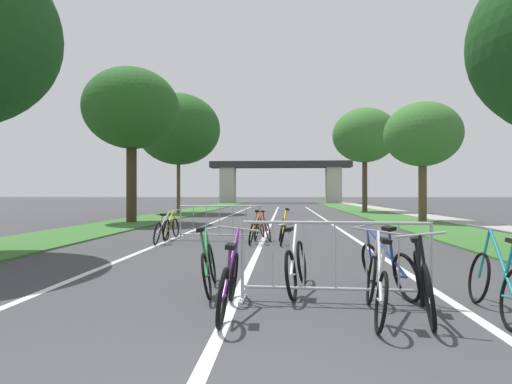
{
  "coord_description": "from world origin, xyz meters",
  "views": [
    {
      "loc": [
        0.65,
        -1.78,
        1.41
      ],
      "look_at": [
        -0.62,
        16.21,
        1.47
      ],
      "focal_mm": 28.59,
      "sensor_mm": 36.0,
      "label": 1
    }
  ],
  "objects_px": {
    "tree_right_pine_far": "(423,135)",
    "bicycle_yellow_1": "(283,230)",
    "bicycle_black_2": "(423,283)",
    "bicycle_white_3": "(296,265)",
    "crowd_barrier_second": "(220,223)",
    "bicycle_teal_4": "(496,283)",
    "bicycle_purple_7": "(229,283)",
    "bicycle_orange_9": "(255,229)",
    "tree_right_pine_near": "(365,135)",
    "bicycle_green_8": "(209,266)",
    "bicycle_blue_6": "(387,267)",
    "tree_left_oak_near": "(132,109)",
    "bicycle_silver_0": "(162,230)",
    "bicycle_silver_10": "(376,285)",
    "tree_left_oak_mid": "(179,129)",
    "crowd_barrier_nearest": "(335,262)",
    "bicycle_red_5": "(264,227)",
    "bicycle_yellow_11": "(171,228)"
  },
  "relations": [
    {
      "from": "tree_right_pine_far",
      "to": "bicycle_yellow_1",
      "type": "relative_size",
      "value": 3.23
    },
    {
      "from": "bicycle_black_2",
      "to": "bicycle_white_3",
      "type": "bearing_deg",
      "value": -26.01
    },
    {
      "from": "crowd_barrier_second",
      "to": "bicycle_teal_4",
      "type": "height_order",
      "value": "crowd_barrier_second"
    },
    {
      "from": "bicycle_teal_4",
      "to": "bicycle_purple_7",
      "type": "distance_m",
      "value": 3.08
    },
    {
      "from": "bicycle_white_3",
      "to": "bicycle_orange_9",
      "type": "height_order",
      "value": "bicycle_white_3"
    },
    {
      "from": "tree_right_pine_near",
      "to": "bicycle_black_2",
      "type": "relative_size",
      "value": 4.6
    },
    {
      "from": "bicycle_yellow_1",
      "to": "crowd_barrier_second",
      "type": "bearing_deg",
      "value": 161.14
    },
    {
      "from": "bicycle_teal_4",
      "to": "bicycle_green_8",
      "type": "distance_m",
      "value": 3.64
    },
    {
      "from": "bicycle_green_8",
      "to": "bicycle_orange_9",
      "type": "xyz_separation_m",
      "value": [
        0.25,
        5.76,
        0.02
      ]
    },
    {
      "from": "bicycle_yellow_1",
      "to": "bicycle_blue_6",
      "type": "bearing_deg",
      "value": -77.0
    },
    {
      "from": "tree_left_oak_near",
      "to": "tree_right_pine_far",
      "type": "height_order",
      "value": "tree_left_oak_near"
    },
    {
      "from": "bicycle_silver_0",
      "to": "bicycle_yellow_1",
      "type": "bearing_deg",
      "value": -3.17
    },
    {
      "from": "bicycle_teal_4",
      "to": "bicycle_green_8",
      "type": "xyz_separation_m",
      "value": [
        -3.52,
        0.94,
        -0.01
      ]
    },
    {
      "from": "bicycle_white_3",
      "to": "bicycle_silver_10",
      "type": "relative_size",
      "value": 1.01
    },
    {
      "from": "tree_left_oak_near",
      "to": "crowd_barrier_second",
      "type": "distance_m",
      "value": 10.05
    },
    {
      "from": "bicycle_silver_0",
      "to": "bicycle_black_2",
      "type": "height_order",
      "value": "bicycle_black_2"
    },
    {
      "from": "tree_left_oak_near",
      "to": "tree_right_pine_far",
      "type": "bearing_deg",
      "value": 4.52
    },
    {
      "from": "tree_left_oak_mid",
      "to": "crowd_barrier_nearest",
      "type": "relative_size",
      "value": 3.36
    },
    {
      "from": "bicycle_silver_0",
      "to": "bicycle_green_8",
      "type": "height_order",
      "value": "bicycle_green_8"
    },
    {
      "from": "bicycle_red_5",
      "to": "bicycle_blue_6",
      "type": "bearing_deg",
      "value": -85.3
    },
    {
      "from": "tree_left_oak_mid",
      "to": "bicycle_green_8",
      "type": "bearing_deg",
      "value": -74.09
    },
    {
      "from": "bicycle_blue_6",
      "to": "bicycle_orange_9",
      "type": "distance_m",
      "value": 6.15
    },
    {
      "from": "tree_right_pine_near",
      "to": "bicycle_teal_4",
      "type": "height_order",
      "value": "tree_right_pine_near"
    },
    {
      "from": "tree_right_pine_far",
      "to": "bicycle_orange_9",
      "type": "height_order",
      "value": "tree_right_pine_far"
    },
    {
      "from": "bicycle_black_2",
      "to": "bicycle_red_5",
      "type": "height_order",
      "value": "bicycle_black_2"
    },
    {
      "from": "bicycle_teal_4",
      "to": "bicycle_blue_6",
      "type": "xyz_separation_m",
      "value": [
        -0.98,
        0.99,
        -0.02
      ]
    },
    {
      "from": "tree_left_oak_mid",
      "to": "bicycle_black_2",
      "type": "bearing_deg",
      "value": -68.81
    },
    {
      "from": "bicycle_silver_0",
      "to": "bicycle_yellow_11",
      "type": "height_order",
      "value": "bicycle_yellow_11"
    },
    {
      "from": "bicycle_yellow_1",
      "to": "bicycle_blue_6",
      "type": "height_order",
      "value": "bicycle_yellow_1"
    },
    {
      "from": "tree_right_pine_far",
      "to": "bicycle_purple_7",
      "type": "distance_m",
      "value": 17.34
    },
    {
      "from": "bicycle_black_2",
      "to": "bicycle_silver_10",
      "type": "bearing_deg",
      "value": 18.78
    },
    {
      "from": "crowd_barrier_nearest",
      "to": "bicycle_orange_9",
      "type": "relative_size",
      "value": 1.39
    },
    {
      "from": "tree_right_pine_near",
      "to": "bicycle_white_3",
      "type": "relative_size",
      "value": 4.44
    },
    {
      "from": "bicycle_black_2",
      "to": "bicycle_purple_7",
      "type": "height_order",
      "value": "bicycle_black_2"
    },
    {
      "from": "tree_left_oak_near",
      "to": "crowd_barrier_second",
      "type": "bearing_deg",
      "value": -52.4
    },
    {
      "from": "crowd_barrier_nearest",
      "to": "bicycle_red_5",
      "type": "xyz_separation_m",
      "value": [
        -1.27,
        7.19,
        -0.16
      ]
    },
    {
      "from": "bicycle_red_5",
      "to": "bicycle_silver_0",
      "type": "bearing_deg",
      "value": -171.68
    },
    {
      "from": "crowd_barrier_second",
      "to": "bicycle_silver_0",
      "type": "height_order",
      "value": "crowd_barrier_second"
    },
    {
      "from": "bicycle_orange_9",
      "to": "bicycle_blue_6",
      "type": "bearing_deg",
      "value": -64.38
    },
    {
      "from": "bicycle_teal_4",
      "to": "bicycle_red_5",
      "type": "relative_size",
      "value": 0.99
    },
    {
      "from": "bicycle_white_3",
      "to": "bicycle_red_5",
      "type": "relative_size",
      "value": 1.0
    },
    {
      "from": "bicycle_orange_9",
      "to": "bicycle_silver_0",
      "type": "bearing_deg",
      "value": -172.28
    },
    {
      "from": "bicycle_purple_7",
      "to": "bicycle_orange_9",
      "type": "relative_size",
      "value": 0.97
    },
    {
      "from": "bicycle_yellow_1",
      "to": "bicycle_purple_7",
      "type": "height_order",
      "value": "bicycle_yellow_1"
    },
    {
      "from": "crowd_barrier_nearest",
      "to": "bicycle_white_3",
      "type": "height_order",
      "value": "crowd_barrier_nearest"
    },
    {
      "from": "crowd_barrier_nearest",
      "to": "bicycle_green_8",
      "type": "distance_m",
      "value": 1.82
    },
    {
      "from": "bicycle_silver_0",
      "to": "bicycle_orange_9",
      "type": "bearing_deg",
      "value": 0.42
    },
    {
      "from": "bicycle_red_5",
      "to": "bicycle_orange_9",
      "type": "distance_m",
      "value": 0.94
    },
    {
      "from": "tree_left_oak_near",
      "to": "bicycle_green_8",
      "type": "distance_m",
      "value": 15.36
    },
    {
      "from": "bicycle_blue_6",
      "to": "tree_right_pine_near",
      "type": "bearing_deg",
      "value": 66.58
    }
  ]
}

